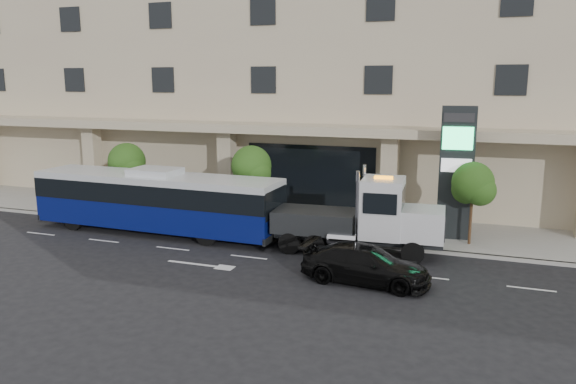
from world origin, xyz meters
The scene contains 11 objects.
ground centered at (0.00, 0.00, 0.00)m, with size 120.00×120.00×0.00m, color black.
sidewalk centered at (0.00, 5.00, 0.07)m, with size 120.00×6.00×0.15m, color gray.
curb centered at (0.00, 2.00, 0.07)m, with size 120.00×0.30×0.15m, color gray.
convention_center centered at (0.00, 15.42, 9.97)m, with size 60.00×17.60×20.00m.
tree_left centered at (-9.97, 3.59, 3.11)m, with size 2.27×2.20×4.22m.
tree_mid centered at (-1.97, 3.59, 3.26)m, with size 2.28×2.20×4.38m.
tree_right centered at (9.53, 3.59, 3.04)m, with size 2.10×2.00×4.04m.
city_bus centered at (-6.29, 0.83, 1.76)m, with size 13.74×3.22×3.47m.
tow_truck centered at (4.89, 0.84, 1.68)m, with size 8.98×2.69×4.07m.
black_sedan centered at (5.73, -2.94, 0.76)m, with size 2.12×5.20×1.51m, color black.
signage_pylon centered at (8.66, 4.41, 3.51)m, with size 1.69×0.74×6.63m.
Camera 1 is at (9.93, -24.20, 8.03)m, focal length 35.00 mm.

